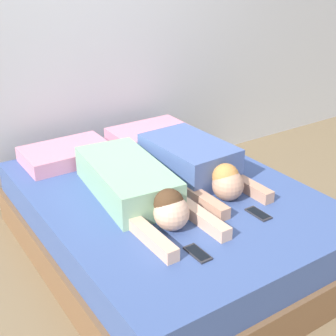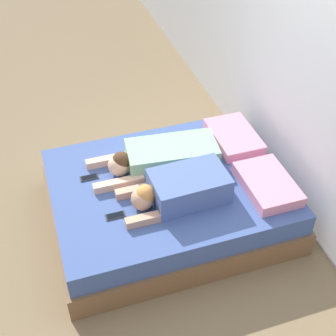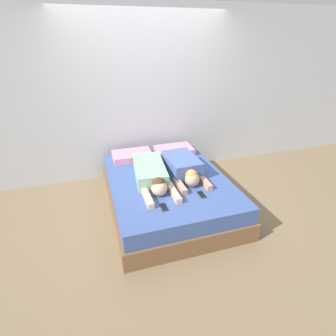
% 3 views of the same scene
% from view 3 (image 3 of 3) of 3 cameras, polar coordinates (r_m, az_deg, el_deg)
% --- Properties ---
extents(ground_plane, '(12.00, 12.00, 0.00)m').
position_cam_3_polar(ground_plane, '(3.75, 0.00, -8.09)').
color(ground_plane, '#7F6B4C').
extents(wall_back, '(12.00, 0.06, 2.60)m').
position_cam_3_polar(wall_back, '(4.28, -4.85, 15.36)').
color(wall_back, silver).
rests_on(wall_back, ground_plane).
extents(bed, '(1.57, 2.02, 0.44)m').
position_cam_3_polar(bed, '(3.63, 0.00, -5.28)').
color(bed, brown).
rests_on(bed, ground_plane).
extents(pillow_head_left, '(0.59, 0.39, 0.10)m').
position_cam_3_polar(pillow_head_left, '(4.08, -7.78, 2.70)').
color(pillow_head_left, pink).
rests_on(pillow_head_left, bed).
extents(pillow_head_right, '(0.59, 0.39, 0.10)m').
position_cam_3_polar(pillow_head_right, '(4.23, 1.32, 3.85)').
color(pillow_head_right, pink).
rests_on(pillow_head_right, bed).
extents(person_left, '(0.46, 1.15, 0.22)m').
position_cam_3_polar(person_left, '(3.42, -3.62, -1.29)').
color(person_left, '#8CBF99').
rests_on(person_left, bed).
extents(person_right, '(0.41, 0.88, 0.23)m').
position_cam_3_polar(person_right, '(3.55, 3.40, 0.13)').
color(person_right, '#4C66A5').
rests_on(person_right, bed).
extents(cell_phone_left, '(0.07, 0.15, 0.01)m').
position_cam_3_polar(cell_phone_left, '(2.94, -0.94, -8.51)').
color(cell_phone_left, '#2D2D33').
rests_on(cell_phone_left, bed).
extents(cell_phone_right, '(0.07, 0.15, 0.01)m').
position_cam_3_polar(cell_phone_right, '(3.18, 7.30, -5.75)').
color(cell_phone_right, '#2D2D33').
rests_on(cell_phone_right, bed).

